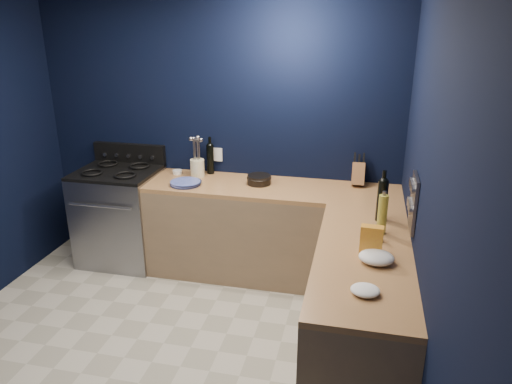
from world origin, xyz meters
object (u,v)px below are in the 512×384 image
(gas_range, at_px, (121,217))
(crouton_bag, at_px, (371,241))
(plate_stack, at_px, (185,183))
(utensil_crock, at_px, (197,168))
(knife_block, at_px, (358,174))

(gas_range, relative_size, crouton_bag, 4.42)
(gas_range, height_order, plate_stack, plate_stack)
(utensil_crock, xyz_separation_m, crouton_bag, (1.63, -1.31, 0.02))
(crouton_bag, bearing_deg, plate_stack, 150.38)
(gas_range, distance_m, crouton_bag, 2.72)
(gas_range, distance_m, plate_stack, 0.88)
(plate_stack, xyz_separation_m, knife_block, (1.54, 0.36, 0.08))
(gas_range, height_order, utensil_crock, utensil_crock)
(gas_range, xyz_separation_m, crouton_bag, (2.40, -1.16, 0.54))
(plate_stack, height_order, utensil_crock, utensil_crock)
(crouton_bag, bearing_deg, utensil_crock, 143.88)
(utensil_crock, distance_m, crouton_bag, 2.09)
(knife_block, xyz_separation_m, crouton_bag, (0.12, -1.41, 0.00))
(plate_stack, distance_m, knife_block, 1.58)
(utensil_crock, bearing_deg, plate_stack, -96.09)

